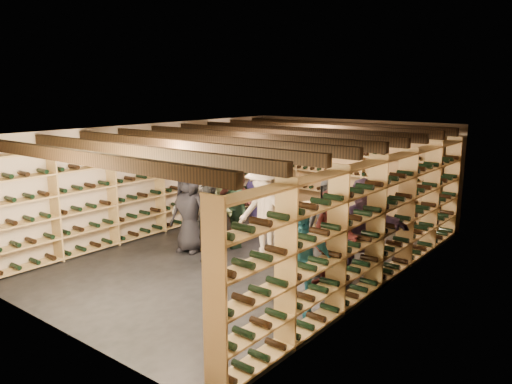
{
  "coord_description": "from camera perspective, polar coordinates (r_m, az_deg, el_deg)",
  "views": [
    {
      "loc": [
        5.81,
        -7.19,
        3.16
      ],
      "look_at": [
        -0.01,
        0.2,
        1.19
      ],
      "focal_mm": 35.0,
      "sensor_mm": 36.0,
      "label": 1
    }
  ],
  "objects": [
    {
      "name": "walls",
      "position": [
        9.45,
        -0.69,
        -0.15
      ],
      "size": [
        5.52,
        8.02,
        2.4
      ],
      "color": "#C5AF99",
      "rests_on": "ground"
    },
    {
      "name": "person_3",
      "position": [
        9.13,
        0.9,
        -2.41
      ],
      "size": [
        1.23,
        0.77,
        1.83
      ],
      "primitive_type": "imported",
      "rotation": [
        0.0,
        0.0,
        -0.08
      ],
      "color": "beige",
      "rests_on": "ground"
    },
    {
      "name": "person_5",
      "position": [
        10.79,
        -2.42,
        -0.96
      ],
      "size": [
        1.5,
        0.75,
        1.55
      ],
      "primitive_type": "imported",
      "rotation": [
        0.0,
        0.0,
        -0.21
      ],
      "color": "brown",
      "rests_on": "ground"
    },
    {
      "name": "person_9",
      "position": [
        10.28,
        -6.82,
        -1.08
      ],
      "size": [
        1.25,
        0.89,
        1.76
      ],
      "primitive_type": "imported",
      "rotation": [
        0.0,
        0.0,
        0.23
      ],
      "color": "#A09C93",
      "rests_on": "ground"
    },
    {
      "name": "ceiling_joists",
      "position": [
        9.28,
        -0.7,
        6.26
      ],
      "size": [
        5.4,
        7.12,
        0.18
      ],
      "color": "black",
      "rests_on": "ground"
    },
    {
      "name": "ground",
      "position": [
        9.77,
        -0.67,
        -7.05
      ],
      "size": [
        8.0,
        8.0,
        0.0
      ],
      "primitive_type": "plane",
      "color": "black",
      "rests_on": "ground"
    },
    {
      "name": "person_10",
      "position": [
        10.01,
        -2.48,
        -2.08
      ],
      "size": [
        0.96,
        0.67,
        1.51
      ],
      "primitive_type": "imported",
      "rotation": [
        0.0,
        0.0,
        -0.37
      ],
      "color": "#244330",
      "rests_on": "ground"
    },
    {
      "name": "wine_rack_back",
      "position": [
        12.63,
        10.31,
        2.13
      ],
      "size": [
        4.7,
        0.3,
        2.15
      ],
      "color": "#A37E4F",
      "rests_on": "ground"
    },
    {
      "name": "wine_rack_right",
      "position": [
        8.15,
        13.53,
        -3.32
      ],
      "size": [
        0.32,
        7.5,
        2.15
      ],
      "color": "#A37E4F",
      "rests_on": "ground"
    },
    {
      "name": "person_12",
      "position": [
        8.59,
        8.49,
        -3.83
      ],
      "size": [
        0.98,
        0.8,
        1.72
      ],
      "primitive_type": "imported",
      "rotation": [
        0.0,
        0.0,
        0.35
      ],
      "color": "#2D2D31",
      "rests_on": "ground"
    },
    {
      "name": "person_1",
      "position": [
        9.09,
        -5.47,
        -3.49
      ],
      "size": [
        0.61,
        0.46,
        1.53
      ],
      "primitive_type": "imported",
      "rotation": [
        0.0,
        0.0,
        -0.17
      ],
      "color": "black",
      "rests_on": "ground"
    },
    {
      "name": "person_2",
      "position": [
        9.61,
        -4.58,
        -2.71
      ],
      "size": [
        0.84,
        0.71,
        1.51
      ],
      "primitive_type": "imported",
      "rotation": [
        0.0,
        0.0,
        0.21
      ],
      "color": "#596541",
      "rests_on": "ground"
    },
    {
      "name": "crate_loose",
      "position": [
        11.85,
        6.48,
        -3.29
      ],
      "size": [
        0.53,
        0.37,
        0.17
      ],
      "primitive_type": "cube",
      "rotation": [
        0.0,
        0.0,
        0.08
      ],
      "color": "tan",
      "rests_on": "ground"
    },
    {
      "name": "ceiling",
      "position": [
        9.27,
        -0.71,
        7.12
      ],
      "size": [
        5.5,
        8.0,
        0.01
      ],
      "primitive_type": "cube",
      "color": "beige",
      "rests_on": "walls"
    },
    {
      "name": "wine_rack_left",
      "position": [
        11.23,
        -10.94,
        0.91
      ],
      "size": [
        0.32,
        7.5,
        2.15
      ],
      "color": "#A37E4F",
      "rests_on": "ground"
    },
    {
      "name": "crate_stack_left",
      "position": [
        10.34,
        6.55,
        -3.58
      ],
      "size": [
        0.59,
        0.5,
        0.85
      ],
      "rotation": [
        0.0,
        0.0,
        -0.39
      ],
      "color": "tan",
      "rests_on": "ground"
    },
    {
      "name": "person_0",
      "position": [
        9.78,
        -7.65,
        -2.27
      ],
      "size": [
        0.86,
        0.64,
        1.59
      ],
      "primitive_type": "imported",
      "rotation": [
        0.0,
        0.0,
        0.19
      ],
      "color": "black",
      "rests_on": "ground"
    },
    {
      "name": "person_6",
      "position": [
        10.85,
        0.46,
        -0.34
      ],
      "size": [
        0.86,
        0.57,
        1.75
      ],
      "primitive_type": "imported",
      "rotation": [
        0.0,
        0.0,
        0.02
      ],
      "color": "#211C49",
      "rests_on": "ground"
    },
    {
      "name": "person_4",
      "position": [
        7.08,
        5.03,
        -7.78
      ],
      "size": [
        1.0,
        0.72,
        1.58
      ],
      "primitive_type": "imported",
      "rotation": [
        0.0,
        0.0,
        0.41
      ],
      "color": "#226886",
      "rests_on": "ground"
    },
    {
      "name": "person_7",
      "position": [
        7.89,
        3.53,
        -5.14
      ],
      "size": [
        0.74,
        0.63,
        1.72
      ],
      "primitive_type": "imported",
      "rotation": [
        0.0,
        0.0,
        -0.4
      ],
      "color": "gray",
      "rests_on": "ground"
    },
    {
      "name": "crate_stack_right",
      "position": [
        10.52,
        5.14,
        -4.26
      ],
      "size": [
        0.54,
        0.4,
        0.51
      ],
      "rotation": [
        0.0,
        0.0,
        -0.14
      ],
      "color": "tan",
      "rests_on": "ground"
    },
    {
      "name": "person_8",
      "position": [
        7.91,
        8.93,
        -5.51
      ],
      "size": [
        0.83,
        0.67,
        1.65
      ],
      "primitive_type": "imported",
      "rotation": [
        0.0,
        0.0,
        0.05
      ],
      "color": "#4C1A19",
      "rests_on": "ground"
    },
    {
      "name": "person_11",
      "position": [
        8.74,
        12.0,
        -3.86
      ],
      "size": [
        1.62,
        1.04,
        1.67
      ],
      "primitive_type": "imported",
      "rotation": [
        0.0,
        0.0,
        0.38
      ],
      "color": "slate",
      "rests_on": "ground"
    }
  ]
}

